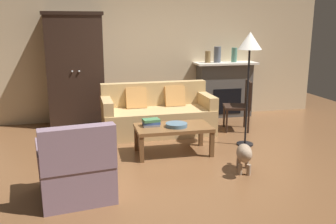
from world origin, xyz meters
The scene contains 15 objects.
ground_plane centered at (0.00, 0.00, 0.00)m, with size 9.60×9.60×0.00m, color brown.
back_wall centered at (0.00, 2.55, 1.40)m, with size 7.20×0.10×2.80m, color beige.
fireplace centered at (1.55, 2.30, 0.57)m, with size 1.26×0.48×1.12m.
armoire centered at (-1.40, 2.22, 1.05)m, with size 1.06×0.57×2.09m.
couch centered at (-0.03, 1.39, 0.32)m, with size 1.94×0.89×0.86m.
coffee_table centered at (-0.02, 0.27, 0.37)m, with size 1.10×0.60×0.42m.
fruit_bowl centered at (0.02, 0.23, 0.45)m, with size 0.32×0.32×0.05m, color slate.
book_stack centered at (-0.33, 0.35, 0.47)m, with size 0.25×0.19×0.11m.
mantel_vase_bronze centered at (1.17, 2.28, 1.24)m, with size 0.11×0.11×0.23m, color olive.
mantel_vase_slate centered at (1.37, 2.28, 1.28)m, with size 0.14×0.14×0.32m, color #565B66.
mantel_vase_jade centered at (1.73, 2.28, 1.27)m, with size 0.11×0.11×0.29m, color slate.
armchair_near_left centered at (-1.38, -0.89, 0.32)m, with size 0.88×0.88×0.88m.
side_chair_wooden centered at (1.47, 1.22, 0.51)m, with size 0.53×0.53×0.90m.
floor_lamp centered at (1.19, 0.41, 1.53)m, with size 0.36×0.36×1.76m.
dog centered at (0.71, -0.63, 0.25)m, with size 0.32×0.55×0.39m.
Camera 1 is at (-1.23, -4.79, 1.87)m, focal length 39.56 mm.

